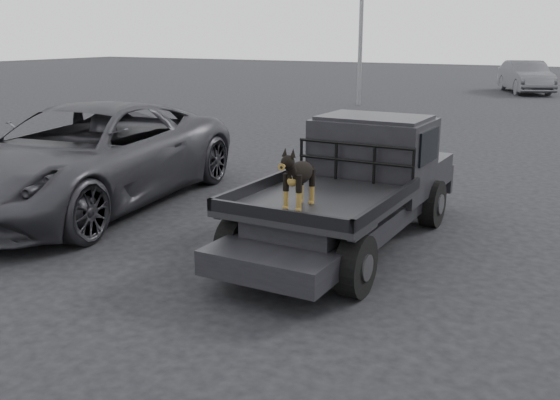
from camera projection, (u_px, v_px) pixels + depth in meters
The scene contains 7 objects.
ground at pixel (240, 275), 8.05m from camera, with size 120.00×120.00×0.00m, color black.
flatbed_ute at pixel (348, 214), 9.14m from camera, with size 2.00×5.40×0.92m, color black, non-canonical shape.
ute_cab at pixel (374, 144), 9.71m from camera, with size 1.72×1.30×0.88m, color black, non-canonical shape.
headache_rack at pixel (355, 163), 9.11m from camera, with size 1.80×0.08×0.55m, color black, non-canonical shape.
dog at pixel (299, 178), 7.75m from camera, with size 0.32×0.60×0.74m, color black, non-canonical shape.
parked_suv at pixel (86, 156), 11.15m from camera, with size 3.00×6.52×1.81m, color #323237.
distant_car_a at pixel (526, 77), 32.91m from camera, with size 1.77×5.06×1.67m, color #4B4B50.
Camera 1 is at (4.12, -6.33, 3.02)m, focal length 40.00 mm.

